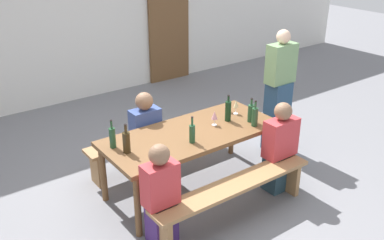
{
  "coord_description": "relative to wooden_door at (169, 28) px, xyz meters",
  "views": [
    {
      "loc": [
        -2.62,
        -3.59,
        2.92
      ],
      "look_at": [
        0.0,
        0.0,
        0.9
      ],
      "focal_mm": 40.67,
      "sensor_mm": 36.0,
      "label": 1
    }
  ],
  "objects": [
    {
      "name": "bench_near",
      "position": [
        -2.01,
        -4.27,
        -0.7
      ],
      "size": [
        1.97,
        0.3,
        0.45
      ],
      "color": "#9E7247",
      "rests_on": "ground"
    },
    {
      "name": "seated_guest_near_1",
      "position": [
        -1.19,
        -4.12,
        -0.53
      ],
      "size": [
        0.41,
        0.24,
        1.11
      ],
      "rotation": [
        0.0,
        0.0,
        1.57
      ],
      "color": "#26414D",
      "rests_on": "ground"
    },
    {
      "name": "wooden_door",
      "position": [
        0.0,
        0.0,
        0.0
      ],
      "size": [
        0.9,
        0.06,
        2.1
      ],
      "primitive_type": "cube",
      "color": "brown",
      "rests_on": "ground"
    },
    {
      "name": "wine_bottle_4",
      "position": [
        -1.32,
        -3.82,
        -0.18
      ],
      "size": [
        0.07,
        0.07,
        0.32
      ],
      "color": "#234C2D",
      "rests_on": "tasting_table"
    },
    {
      "name": "wine_glass_2",
      "position": [
        -1.69,
        -3.53,
        -0.18
      ],
      "size": [
        0.07,
        0.07,
        0.18
      ],
      "color": "silver",
      "rests_on": "tasting_table"
    },
    {
      "name": "back_wall",
      "position": [
        -2.01,
        0.14,
        0.55
      ],
      "size": [
        14.0,
        0.2,
        3.2
      ],
      "primitive_type": "cube",
      "color": "silver",
      "rests_on": "ground"
    },
    {
      "name": "bench_far",
      "position": [
        -2.01,
        -2.77,
        -0.7
      ],
      "size": [
        1.97,
        0.3,
        0.45
      ],
      "color": "#9E7247",
      "rests_on": "ground"
    },
    {
      "name": "tasting_table",
      "position": [
        -2.01,
        -3.52,
        -0.37
      ],
      "size": [
        2.07,
        0.9,
        0.75
      ],
      "color": "brown",
      "rests_on": "ground"
    },
    {
      "name": "wine_bottle_3",
      "position": [
        -2.84,
        -3.51,
        -0.18
      ],
      "size": [
        0.08,
        0.08,
        0.32
      ],
      "color": "#332814",
      "rests_on": "tasting_table"
    },
    {
      "name": "seated_guest_near_0",
      "position": [
        -2.82,
        -4.12,
        -0.53
      ],
      "size": [
        0.34,
        0.24,
        1.09
      ],
      "rotation": [
        0.0,
        0.0,
        1.57
      ],
      "color": "#43266A",
      "rests_on": "ground"
    },
    {
      "name": "wine_bottle_5",
      "position": [
        -2.9,
        -3.33,
        -0.18
      ],
      "size": [
        0.07,
        0.07,
        0.32
      ],
      "color": "#234C2D",
      "rests_on": "tasting_table"
    },
    {
      "name": "wine_bottle_0",
      "position": [
        -1.48,
        -3.52,
        -0.17
      ],
      "size": [
        0.07,
        0.07,
        0.33
      ],
      "color": "#143319",
      "rests_on": "tasting_table"
    },
    {
      "name": "wine_bottle_1",
      "position": [
        -2.16,
        -3.73,
        -0.19
      ],
      "size": [
        0.07,
        0.07,
        0.3
      ],
      "color": "#234C2D",
      "rests_on": "tasting_table"
    },
    {
      "name": "standing_host",
      "position": [
        -0.47,
        -3.38,
        -0.23
      ],
      "size": [
        0.4,
        0.24,
        1.69
      ],
      "rotation": [
        0.0,
        0.0,
        3.14
      ],
      "color": "navy",
      "rests_on": "ground"
    },
    {
      "name": "wine_glass_1",
      "position": [
        -1.31,
        -3.32,
        -0.19
      ],
      "size": [
        0.07,
        0.07,
        0.15
      ],
      "color": "silver",
      "rests_on": "tasting_table"
    },
    {
      "name": "wine_glass_0",
      "position": [
        -1.27,
        -3.42,
        -0.17
      ],
      "size": [
        0.06,
        0.06,
        0.18
      ],
      "color": "silver",
      "rests_on": "tasting_table"
    },
    {
      "name": "seated_guest_far_0",
      "position": [
        -2.28,
        -2.92,
        -0.52
      ],
      "size": [
        0.36,
        0.24,
        1.1
      ],
      "rotation": [
        0.0,
        0.0,
        -1.57
      ],
      "color": "#515253",
      "rests_on": "ground"
    },
    {
      "name": "wine_bottle_2",
      "position": [
        -1.27,
        -3.7,
        -0.19
      ],
      "size": [
        0.08,
        0.08,
        0.3
      ],
      "color": "#234C2D",
      "rests_on": "tasting_table"
    },
    {
      "name": "ground_plane",
      "position": [
        -2.01,
        -3.52,
        -1.05
      ],
      "size": [
        24.0,
        24.0,
        0.0
      ],
      "primitive_type": "plane",
      "color": "slate"
    }
  ]
}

